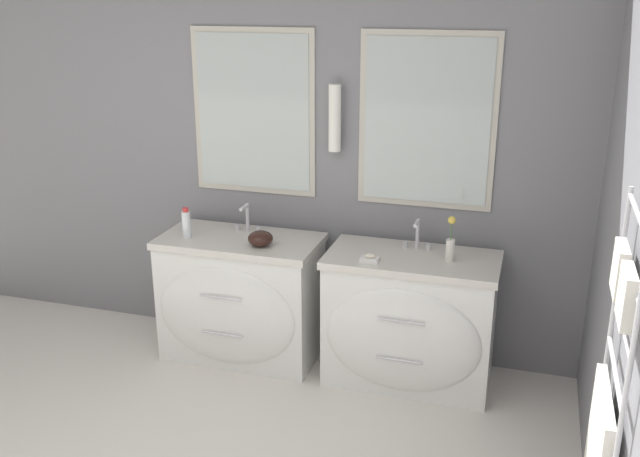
{
  "coord_description": "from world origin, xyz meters",
  "views": [
    {
      "loc": [
        1.64,
        -1.81,
        2.24
      ],
      "look_at": [
        0.6,
        1.59,
        1.04
      ],
      "focal_mm": 40.0,
      "sensor_mm": 36.0,
      "label": 1
    }
  ],
  "objects_px": {
    "vanity_right": "(409,320)",
    "flower_vase": "(450,244)",
    "amenity_bowl": "(260,239)",
    "toiletry_bottle": "(186,224)",
    "vanity_left": "(240,298)"
  },
  "relations": [
    {
      "from": "vanity_right",
      "to": "flower_vase",
      "type": "height_order",
      "value": "flower_vase"
    },
    {
      "from": "amenity_bowl",
      "to": "flower_vase",
      "type": "bearing_deg",
      "value": 4.21
    },
    {
      "from": "vanity_right",
      "to": "toiletry_bottle",
      "type": "relative_size",
      "value": 5.21
    },
    {
      "from": "flower_vase",
      "to": "toiletry_bottle",
      "type": "bearing_deg",
      "value": -177.3
    },
    {
      "from": "vanity_left",
      "to": "vanity_right",
      "type": "distance_m",
      "value": 1.07
    },
    {
      "from": "amenity_bowl",
      "to": "flower_vase",
      "type": "distance_m",
      "value": 1.11
    },
    {
      "from": "vanity_left",
      "to": "flower_vase",
      "type": "relative_size",
      "value": 3.76
    },
    {
      "from": "vanity_left",
      "to": "flower_vase",
      "type": "distance_m",
      "value": 1.37
    },
    {
      "from": "amenity_bowl",
      "to": "vanity_right",
      "type": "bearing_deg",
      "value": 3.72
    },
    {
      "from": "amenity_bowl",
      "to": "vanity_left",
      "type": "bearing_deg",
      "value": 161.6
    },
    {
      "from": "vanity_right",
      "to": "flower_vase",
      "type": "relative_size",
      "value": 3.76
    },
    {
      "from": "flower_vase",
      "to": "vanity_left",
      "type": "bearing_deg",
      "value": -178.97
    },
    {
      "from": "vanity_right",
      "to": "toiletry_bottle",
      "type": "xyz_separation_m",
      "value": [
        -1.38,
        -0.05,
        0.48
      ]
    },
    {
      "from": "vanity_left",
      "to": "amenity_bowl",
      "type": "distance_m",
      "value": 0.47
    },
    {
      "from": "toiletry_bottle",
      "to": "flower_vase",
      "type": "bearing_deg",
      "value": 2.7
    }
  ]
}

